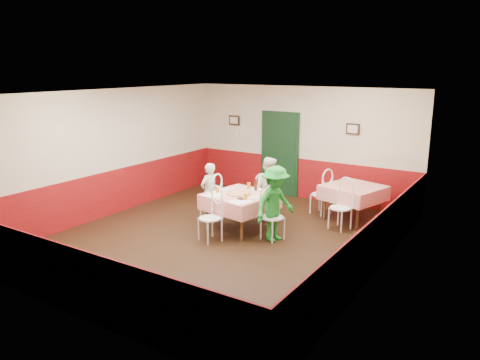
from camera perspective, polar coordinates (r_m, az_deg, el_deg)
The scene contains 39 objects.
floor at distance 9.23m, azimuth -2.09°, elevation -7.05°, with size 7.00×7.00×0.00m, color black.
ceiling at distance 8.65m, azimuth -2.25°, elevation 10.57°, with size 7.00×7.00×0.00m, color white.
back_wall at distance 11.83m, azimuth 7.59°, elevation 4.49°, with size 6.00×0.10×2.80m, color beige.
front_wall at distance 6.38m, azimuth -20.45°, elevation -4.25°, with size 6.00×0.10×2.80m, color beige.
left_wall at distance 10.80m, azimuth -15.37°, elevation 3.25°, with size 0.10×7.00×2.80m, color beige.
right_wall at distance 7.58m, azimuth 16.81°, elevation -1.20°, with size 0.10×7.00×2.80m, color beige.
wainscot_back at distance 11.99m, azimuth 7.42°, elevation 0.24°, with size 6.00×0.03×1.00m, color maroon.
wainscot_front at distance 6.71m, azimuth -19.69°, elevation -11.56°, with size 6.00×0.03×1.00m, color maroon.
wainscot_left at distance 10.98m, azimuth -15.02°, elevation -1.38°, with size 0.03×7.00×1.00m, color maroon.
wainscot_right at distance 7.85m, azimuth 16.25°, elevation -7.54°, with size 0.03×7.00×1.00m, color maroon.
door at distance 12.10m, azimuth 4.86°, elevation 3.09°, with size 0.96×0.06×2.10m, color black.
picture_left at distance 12.69m, azimuth -0.70°, elevation 7.29°, with size 0.32×0.03×0.26m, color black.
picture_right at distance 11.23m, azimuth 13.58°, elevation 6.07°, with size 0.32×0.03×0.26m, color black.
thermostat at distance 12.68m, azimuth -0.32°, elevation 5.69°, with size 0.10×0.03×0.10m, color white.
main_table at distance 9.55m, azimuth 0.00°, elevation -3.94°, with size 1.22×1.22×0.77m, color red.
second_table at distance 10.48m, azimuth 13.58°, elevation -2.72°, with size 1.12×1.12×0.77m, color red.
chair_left at distance 10.10m, azimuth -3.57°, elevation -2.53°, with size 0.42×0.42×0.90m, color white, non-canonical shape.
chair_right at distance 9.01m, azimuth 4.01°, elevation -4.58°, with size 0.42×0.42×0.90m, color white, non-canonical shape.
chair_far at distance 10.15m, azimuth 3.24°, elevation -2.45°, with size 0.42×0.42×0.90m, color white, non-canonical shape.
chair_near at distance 8.95m, azimuth -3.68°, elevation -4.69°, with size 0.42×0.42×0.90m, color white, non-canonical shape.
chair_second_a at distance 10.72m, azimuth 9.82°, elevation -1.76°, with size 0.42×0.42×0.90m, color white, non-canonical shape.
chair_second_b at distance 9.78m, azimuth 12.14°, elevation -3.37°, with size 0.42×0.42×0.90m, color white, non-canonical shape.
pizza at distance 9.43m, azimuth -0.15°, elevation -1.63°, with size 0.47×0.47×0.03m, color #B74723.
plate_left at distance 9.73m, azimuth -1.78°, elevation -1.20°, with size 0.25×0.25×0.01m, color white.
plate_right at distance 9.15m, azimuth 2.02°, elevation -2.17°, with size 0.25×0.25×0.01m, color white.
plate_far at distance 9.75m, azimuth 1.89°, elevation -1.17°, with size 0.25×0.25×0.01m, color white.
glass_a at distance 9.52m, azimuth -2.79°, elevation -1.16°, with size 0.08×0.08×0.14m, color #BF7219.
glass_b at distance 9.01m, azimuth 0.68°, elevation -2.06°, with size 0.07×0.07×0.13m, color #BF7219.
glass_c at distance 9.82m, azimuth 1.08°, elevation -0.70°, with size 0.07×0.07×0.13m, color #BF7219.
beer_bottle at distance 9.64m, azimuth 1.92°, elevation -0.68°, with size 0.06×0.06×0.23m, color #381C0A.
shaker_a at distance 9.40m, azimuth -3.62°, elevation -1.52°, with size 0.04×0.04×0.09m, color silver.
shaker_b at distance 9.38m, azimuth -3.63°, elevation -1.57°, with size 0.04×0.04×0.09m, color silver.
shaker_c at distance 9.50m, azimuth -3.62°, elevation -1.37°, with size 0.04×0.04×0.09m, color #B23319.
menu_left at distance 9.41m, azimuth -3.12°, elevation -1.78°, with size 0.30×0.40×0.00m, color white.
menu_right at distance 8.92m, azimuth 0.12°, elevation -2.63°, with size 0.30×0.40×0.00m, color white.
wallet at distance 9.06m, azimuth 0.09°, elevation -2.31°, with size 0.11×0.09×0.02m, color black.
diner_left at distance 10.09m, azimuth -3.78°, elevation -1.47°, with size 0.46×0.30×1.27m, color gray.
diner_far at distance 10.12m, azimuth 3.44°, elevation -1.05°, with size 0.68×0.53×1.39m, color gray.
diner_right at distance 8.89m, azimuth 4.29°, elevation -2.92°, with size 0.95×0.54×1.46m, color gray.
Camera 1 is at (4.94, -7.08, 3.28)m, focal length 35.00 mm.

